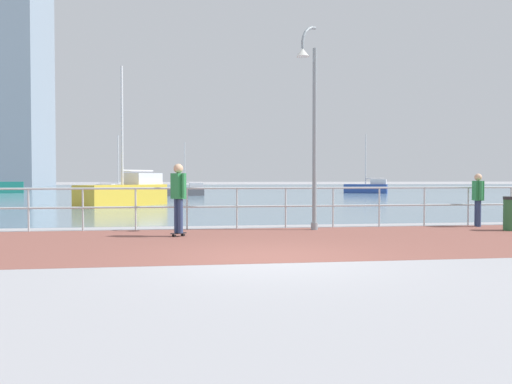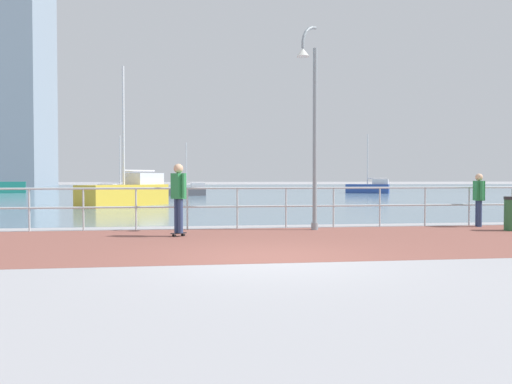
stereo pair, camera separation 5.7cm
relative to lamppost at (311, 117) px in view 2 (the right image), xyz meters
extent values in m
plane|color=#9E9EA3|center=(-1.97, 35.23, -3.09)|extent=(220.00, 220.00, 0.00)
cube|color=brown|center=(-1.97, -2.31, -3.09)|extent=(28.00, 6.02, 0.01)
cube|color=slate|center=(-1.97, 45.70, -3.09)|extent=(180.00, 88.00, 0.00)
cylinder|color=#B2BCC1|center=(-7.57, 0.70, -2.52)|extent=(0.05, 0.05, 1.15)
cylinder|color=#B2BCC1|center=(-6.17, 0.70, -2.52)|extent=(0.05, 0.05, 1.15)
cylinder|color=#B2BCC1|center=(-4.77, 0.70, -2.52)|extent=(0.05, 0.05, 1.15)
cylinder|color=#B2BCC1|center=(-3.37, 0.70, -2.52)|extent=(0.05, 0.05, 1.15)
cylinder|color=#B2BCC1|center=(-1.97, 0.70, -2.52)|extent=(0.05, 0.05, 1.15)
cylinder|color=#B2BCC1|center=(-0.57, 0.70, -2.52)|extent=(0.05, 0.05, 1.15)
cylinder|color=#B2BCC1|center=(0.83, 0.70, -2.52)|extent=(0.05, 0.05, 1.15)
cylinder|color=#B2BCC1|center=(2.23, 0.70, -2.52)|extent=(0.05, 0.05, 1.15)
cylinder|color=#B2BCC1|center=(3.63, 0.70, -2.52)|extent=(0.05, 0.05, 1.15)
cylinder|color=#B2BCC1|center=(5.03, 0.70, -2.52)|extent=(0.05, 0.05, 1.15)
cylinder|color=#B2BCC1|center=(6.43, 0.70, -2.52)|extent=(0.05, 0.05, 1.15)
cylinder|color=#B2BCC1|center=(-1.97, 0.70, -1.94)|extent=(25.20, 0.06, 0.06)
cylinder|color=#B2BCC1|center=(-1.97, 0.70, -2.46)|extent=(25.20, 0.06, 0.06)
cylinder|color=gray|center=(0.12, 0.10, -2.99)|extent=(0.19, 0.19, 0.20)
cylinder|color=gray|center=(0.12, 0.10, -0.59)|extent=(0.12, 0.12, 4.99)
cylinder|color=gray|center=(0.06, 0.05, 2.44)|extent=(0.20, 0.18, 0.11)
cylinder|color=gray|center=(-0.05, -0.04, 2.40)|extent=(0.20, 0.19, 0.15)
cylinder|color=gray|center=(-0.16, -0.13, 2.31)|extent=(0.20, 0.18, 0.18)
cylinder|color=gray|center=(-0.23, -0.19, 2.19)|extent=(0.18, 0.17, 0.19)
cylinder|color=gray|center=(-0.28, -0.23, 2.05)|extent=(0.15, 0.15, 0.19)
cylinder|color=gray|center=(-0.30, -0.24, 1.90)|extent=(0.12, 0.12, 0.17)
cone|color=silver|center=(-0.30, -0.24, 1.70)|extent=(0.36, 0.36, 0.22)
cylinder|color=black|center=(-3.50, -0.93, -3.06)|extent=(0.07, 0.06, 0.06)
cylinder|color=black|center=(-3.46, -0.99, -3.06)|extent=(0.07, 0.06, 0.06)
cylinder|color=black|center=(-3.72, -1.07, -3.06)|extent=(0.07, 0.06, 0.06)
cylinder|color=black|center=(-3.68, -1.13, -3.06)|extent=(0.07, 0.06, 0.06)
cube|color=black|center=(-3.59, -1.03, -3.01)|extent=(0.40, 0.31, 0.02)
cylinder|color=navy|center=(-3.63, -0.96, -2.58)|extent=(0.18, 0.18, 0.84)
cylinder|color=navy|center=(-3.55, -1.10, -2.58)|extent=(0.18, 0.18, 0.84)
cube|color=#2D8C4C|center=(-3.59, -1.03, -1.85)|extent=(0.39, 0.42, 0.63)
cylinder|color=#2D8C4C|center=(-3.72, -0.84, -1.83)|extent=(0.12, 0.12, 0.59)
cylinder|color=#2D8C4C|center=(-3.47, -1.22, -1.83)|extent=(0.12, 0.12, 0.59)
sphere|color=#DBAD89|center=(-3.59, -1.03, -1.42)|extent=(0.23, 0.23, 0.23)
cylinder|color=navy|center=(5.15, 0.43, -2.70)|extent=(0.15, 0.15, 0.77)
cylinder|color=navy|center=(5.12, 0.27, -2.70)|extent=(0.15, 0.15, 0.77)
cube|color=#2D8C4C|center=(5.13, 0.35, -2.03)|extent=(0.30, 0.38, 0.58)
cylinder|color=#2D8C4C|center=(5.18, 0.57, -2.01)|extent=(0.11, 0.11, 0.55)
cylinder|color=#2D8C4C|center=(5.09, 0.12, -2.01)|extent=(0.11, 0.11, 0.55)
sphere|color=#DBAD89|center=(5.13, 0.35, -1.63)|extent=(0.21, 0.21, 0.21)
cube|color=white|center=(-7.66, 21.69, -2.77)|extent=(3.14, 1.68, 0.64)
cube|color=silver|center=(-8.53, 21.92, -2.27)|extent=(1.21, 0.91, 0.36)
cylinder|color=silver|center=(-7.66, 21.69, -0.66)|extent=(0.07, 0.07, 3.58)
cylinder|color=silver|center=(-8.30, 21.86, -2.02)|extent=(1.32, 0.41, 0.06)
cube|color=#284799|center=(13.03, 31.71, -2.68)|extent=(3.94, 2.73, 0.82)
cube|color=silver|center=(14.06, 31.21, -2.05)|extent=(1.59, 1.34, 0.45)
cylinder|color=silver|center=(13.03, 31.71, -0.01)|extent=(0.09, 0.09, 4.53)
cylinder|color=silver|center=(13.79, 31.34, -1.73)|extent=(1.57, 0.82, 0.07)
cube|color=gold|center=(-6.47, 13.19, -2.55)|extent=(4.39, 4.86, 1.08)
cube|color=silver|center=(-5.52, 14.35, -1.72)|extent=(1.99, 2.09, 0.60)
cylinder|color=silver|center=(-6.47, 13.19, 0.97)|extent=(0.12, 0.12, 5.97)
cylinder|color=silver|center=(-5.77, 14.04, -1.30)|extent=(1.51, 1.80, 0.10)
cube|color=#595960|center=(-3.26, 27.48, -2.77)|extent=(3.02, 1.09, 0.64)
cube|color=silver|center=(-2.37, 27.54, -2.28)|extent=(1.11, 0.71, 0.35)
cylinder|color=silver|center=(-3.26, 27.48, -0.68)|extent=(0.07, 0.07, 3.54)
cylinder|color=silver|center=(-2.61, 27.52, -2.03)|extent=(1.34, 0.14, 0.06)
cube|color=#8493A3|center=(-31.64, 75.85, 16.14)|extent=(12.00, 15.27, 38.46)
camera|label=1|loc=(-3.51, -14.02, -1.63)|focal=36.85mm
camera|label=2|loc=(-3.46, -14.02, -1.63)|focal=36.85mm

